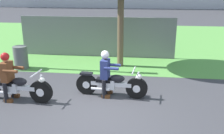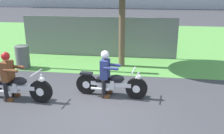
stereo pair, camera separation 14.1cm
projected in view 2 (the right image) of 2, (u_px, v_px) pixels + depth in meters
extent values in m
plane|color=#38383D|center=(96.00, 114.00, 6.77)|extent=(120.00, 120.00, 0.00)
cube|color=#549342|center=(126.00, 41.00, 15.30)|extent=(60.00, 12.00, 0.01)
cylinder|color=black|center=(136.00, 88.00, 7.61)|extent=(0.64, 0.18, 0.63)
cylinder|color=silver|center=(136.00, 88.00, 7.61)|extent=(0.23, 0.16, 0.22)
cylinder|color=black|center=(87.00, 84.00, 7.94)|extent=(0.64, 0.18, 0.63)
cylinder|color=silver|center=(87.00, 84.00, 7.94)|extent=(0.23, 0.16, 0.22)
cube|color=silver|center=(111.00, 84.00, 7.75)|extent=(1.22, 0.25, 0.12)
cube|color=silver|center=(109.00, 84.00, 7.77)|extent=(0.34, 0.27, 0.28)
ellipsoid|color=black|center=(117.00, 78.00, 7.65)|extent=(0.46, 0.28, 0.22)
cube|color=black|center=(104.00, 80.00, 7.76)|extent=(0.46, 0.28, 0.10)
cube|color=black|center=(86.00, 73.00, 7.83)|extent=(0.38, 0.23, 0.06)
cylinder|color=silver|center=(135.00, 80.00, 7.54)|extent=(0.26, 0.07, 0.53)
cylinder|color=silver|center=(134.00, 71.00, 7.47)|extent=(0.10, 0.66, 0.04)
sphere|color=white|center=(139.00, 77.00, 7.49)|extent=(0.16, 0.16, 0.16)
cylinder|color=silver|center=(100.00, 89.00, 7.73)|extent=(0.55, 0.13, 0.08)
cylinder|color=black|center=(107.00, 85.00, 7.99)|extent=(0.12, 0.12, 0.57)
cube|color=#593319|center=(109.00, 92.00, 8.05)|extent=(0.25, 0.12, 0.10)
cylinder|color=black|center=(104.00, 89.00, 7.66)|extent=(0.12, 0.12, 0.57)
cube|color=#593319|center=(106.00, 96.00, 7.71)|extent=(0.25, 0.12, 0.10)
cube|color=navy|center=(105.00, 69.00, 7.65)|extent=(0.25, 0.40, 0.56)
cylinder|color=navy|center=(114.00, 65.00, 7.73)|extent=(0.43, 0.13, 0.09)
cylinder|color=navy|center=(111.00, 69.00, 7.42)|extent=(0.43, 0.13, 0.09)
sphere|color=tan|center=(105.00, 56.00, 7.53)|extent=(0.20, 0.20, 0.20)
sphere|color=silver|center=(105.00, 55.00, 7.52)|extent=(0.24, 0.24, 0.24)
cylinder|color=black|center=(41.00, 91.00, 7.37)|extent=(0.67, 0.18, 0.66)
cylinder|color=silver|center=(41.00, 91.00, 7.37)|extent=(0.24, 0.16, 0.23)
cube|color=silver|center=(15.00, 86.00, 7.52)|extent=(1.31, 0.26, 0.12)
cube|color=silver|center=(13.00, 87.00, 7.54)|extent=(0.34, 0.27, 0.28)
ellipsoid|color=black|center=(20.00, 81.00, 7.43)|extent=(0.46, 0.28, 0.22)
cube|color=black|center=(8.00, 82.00, 7.54)|extent=(0.46, 0.28, 0.10)
cylinder|color=silver|center=(39.00, 83.00, 7.30)|extent=(0.26, 0.07, 0.53)
cylinder|color=silver|center=(36.00, 73.00, 7.23)|extent=(0.10, 0.66, 0.04)
sphere|color=white|center=(42.00, 79.00, 7.25)|extent=(0.16, 0.16, 0.16)
cylinder|color=silver|center=(3.00, 92.00, 7.50)|extent=(0.55, 0.13, 0.08)
cylinder|color=black|center=(13.00, 87.00, 7.76)|extent=(0.12, 0.12, 0.58)
cube|color=#593319|center=(16.00, 95.00, 7.82)|extent=(0.25, 0.12, 0.10)
cylinder|color=black|center=(6.00, 92.00, 7.43)|extent=(0.12, 0.12, 0.58)
cube|color=#593319|center=(9.00, 100.00, 7.49)|extent=(0.25, 0.12, 0.10)
cube|color=brown|center=(7.00, 71.00, 7.42)|extent=(0.25, 0.40, 0.56)
cylinder|color=brown|center=(17.00, 67.00, 7.51)|extent=(0.43, 0.13, 0.09)
cylinder|color=brown|center=(10.00, 71.00, 7.19)|extent=(0.43, 0.13, 0.09)
sphere|color=tan|center=(6.00, 57.00, 7.30)|extent=(0.20, 0.20, 0.20)
sphere|color=#B21919|center=(5.00, 56.00, 7.29)|extent=(0.24, 0.24, 0.24)
cylinder|color=brown|center=(122.00, 30.00, 10.26)|extent=(0.24, 0.24, 2.92)
cylinder|color=#595E5B|center=(23.00, 57.00, 10.30)|extent=(0.54, 0.54, 0.90)
cube|color=slate|center=(99.00, 37.00, 11.86)|extent=(7.00, 0.06, 1.80)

